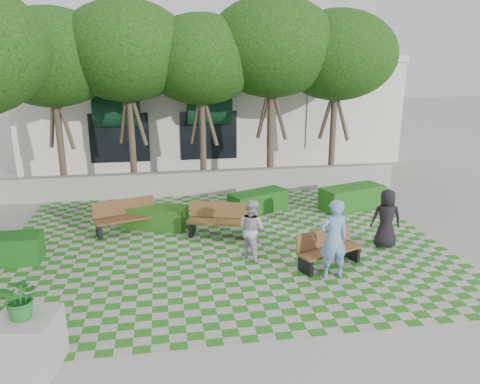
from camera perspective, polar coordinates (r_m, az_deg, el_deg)
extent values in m
plane|color=gray|center=(12.35, -1.14, -8.30)|extent=(90.00, 90.00, 0.00)
plane|color=#2B721E|center=(13.26, -1.78, -6.50)|extent=(12.00, 12.00, 0.00)
cube|color=#9E9B93|center=(8.38, 3.94, -21.59)|extent=(16.00, 2.00, 0.01)
cube|color=#9E9B93|center=(18.01, -4.05, 1.18)|extent=(15.00, 0.36, 0.90)
cube|color=brown|center=(12.05, 10.92, -7.00)|extent=(1.82, 1.14, 0.06)
cube|color=brown|center=(12.12, 10.19, -5.47)|extent=(1.67, 0.76, 0.44)
cube|color=black|center=(11.67, 7.98, -8.85)|extent=(0.27, 0.49, 0.43)
cube|color=black|center=(12.64, 13.52, -7.13)|extent=(0.27, 0.49, 0.43)
cube|color=brown|center=(13.72, -2.50, -3.62)|extent=(1.95, 1.11, 0.06)
cube|color=brown|center=(13.88, -2.31, -2.16)|extent=(1.82, 0.69, 0.47)
cube|color=black|center=(13.98, -5.84, -4.36)|extent=(0.26, 0.53, 0.46)
cube|color=black|center=(13.69, 0.95, -4.73)|extent=(0.26, 0.53, 0.46)
cube|color=#53341C|center=(14.40, -13.65, -3.11)|extent=(1.95, 1.11, 0.06)
cube|color=#53341C|center=(14.57, -13.98, -1.75)|extent=(1.82, 0.70, 0.47)
cube|color=black|center=(14.33, -16.81, -4.47)|extent=(0.26, 0.53, 0.46)
cube|color=black|center=(14.68, -10.44, -3.53)|extent=(0.26, 0.53, 0.46)
cube|color=#1C5316|center=(16.72, 13.48, -0.65)|extent=(2.41, 1.53, 0.78)
cube|color=#164C14|center=(15.95, 2.22, -1.18)|extent=(2.16, 1.56, 0.70)
cube|color=#214E14|center=(14.69, -10.33, -3.03)|extent=(2.10, 1.41, 0.68)
cube|color=#9E9B93|center=(9.02, -24.45, -16.42)|extent=(1.12, 1.12, 0.98)
imported|color=#237129|center=(8.60, -25.13, -11.51)|extent=(0.77, 0.70, 0.76)
imported|color=#6E93CA|center=(11.30, 11.33, -5.64)|extent=(0.75, 0.52, 1.97)
imported|color=black|center=(13.51, 17.40, -3.10)|extent=(0.90, 0.69, 1.65)
imported|color=silver|center=(12.19, 1.45, -4.56)|extent=(0.96, 0.99, 1.61)
cylinder|color=#47382B|center=(19.40, -21.03, 5.37)|extent=(0.26, 0.26, 3.64)
ellipsoid|color=#1E4C11|center=(19.11, -22.05, 14.97)|extent=(4.80, 4.80, 3.60)
cylinder|color=#47382B|center=(19.03, -13.03, 6.10)|extent=(0.26, 0.26, 3.81)
ellipsoid|color=#1E4C11|center=(18.75, -13.72, 16.38)|extent=(5.00, 5.00, 3.75)
cylinder|color=#47382B|center=(19.08, -4.55, 6.16)|extent=(0.26, 0.26, 3.58)
ellipsoid|color=#1E4C11|center=(18.78, -4.78, 15.81)|extent=(4.60, 4.60, 3.45)
cylinder|color=#47382B|center=(19.49, 3.72, 6.89)|extent=(0.26, 0.26, 3.92)
ellipsoid|color=#1E4C11|center=(19.23, 3.92, 17.24)|extent=(5.20, 5.20, 3.90)
cylinder|color=#47382B|center=(20.29, 11.21, 6.67)|extent=(0.26, 0.26, 3.70)
ellipsoid|color=#1E4C11|center=(20.02, 11.75, 16.02)|extent=(4.80, 4.80, 3.60)
cube|color=silver|center=(25.58, -3.68, 10.37)|extent=(18.00, 8.00, 5.00)
cube|color=white|center=(21.47, -2.64, 15.93)|extent=(18.00, 0.30, 0.30)
cube|color=black|center=(22.81, 10.18, 8.66)|extent=(1.40, 0.10, 2.40)
cylinder|color=#0E351E|center=(21.48, -14.75, 10.08)|extent=(3.00, 1.80, 1.80)
cube|color=black|center=(21.67, -14.48, 6.40)|extent=(2.60, 0.08, 2.20)
cylinder|color=#0E351E|center=(21.50, -3.91, 10.57)|extent=(3.00, 1.80, 1.80)
cube|color=black|center=(21.69, -3.84, 6.89)|extent=(2.60, 0.08, 2.20)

